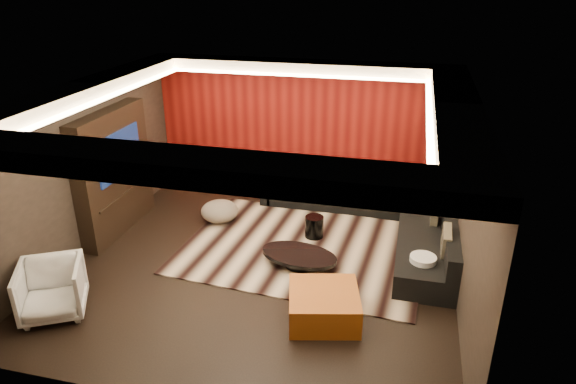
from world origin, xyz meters
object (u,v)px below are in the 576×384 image
(coffee_table, at_px, (299,259))
(white_side_table, at_px, (422,271))
(armchair, at_px, (52,290))
(drum_stool, at_px, (314,227))
(orange_ottoman, at_px, (324,305))
(sectional_sofa, at_px, (380,212))

(coffee_table, relative_size, white_side_table, 2.56)
(armchair, bearing_deg, white_side_table, -7.17)
(drum_stool, relative_size, white_side_table, 0.79)
(white_side_table, distance_m, armchair, 5.26)
(coffee_table, relative_size, armchair, 1.49)
(white_side_table, relative_size, orange_ottoman, 0.52)
(drum_stool, bearing_deg, white_side_table, -30.17)
(white_side_table, height_order, orange_ottoman, white_side_table)
(drum_stool, xyz_separation_m, white_side_table, (1.84, -1.07, 0.03))
(coffee_table, distance_m, white_side_table, 1.90)
(coffee_table, relative_size, orange_ottoman, 1.34)
(drum_stool, bearing_deg, sectional_sofa, 35.70)
(white_side_table, height_order, sectional_sofa, sectional_sofa)
(drum_stool, bearing_deg, armchair, -135.65)
(white_side_table, relative_size, sectional_sofa, 0.13)
(coffee_table, height_order, white_side_table, white_side_table)
(armchair, xyz_separation_m, sectional_sofa, (4.13, 3.76, -0.12))
(coffee_table, bearing_deg, sectional_sofa, 57.46)
(coffee_table, xyz_separation_m, drum_stool, (0.05, 0.99, 0.09))
(coffee_table, xyz_separation_m, orange_ottoman, (0.61, -1.23, 0.08))
(drum_stool, height_order, armchair, armchair)
(white_side_table, height_order, armchair, armchair)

